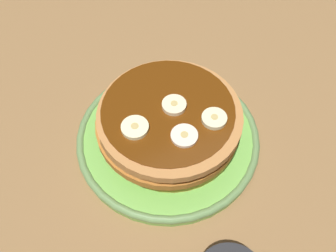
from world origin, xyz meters
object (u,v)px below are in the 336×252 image
object	(u,v)px
plate	(168,137)
banana_slice_3	(214,119)
banana_slice_1	(183,137)
banana_slice_0	(176,108)
banana_slice_2	(135,128)
pancake_stack	(169,124)

from	to	relation	value
plate	banana_slice_3	xyz separation A→B (cm)	(4.63, -4.16, 7.04)
plate	banana_slice_1	bearing A→B (deg)	-92.25
banana_slice_0	banana_slice_2	bearing A→B (deg)	-173.35
pancake_stack	banana_slice_0	world-z (taller)	banana_slice_0
plate	banana_slice_0	distance (cm)	7.10
banana_slice_1	banana_slice_2	bearing A→B (deg)	143.22
plate	pancake_stack	bearing A→B (deg)	-74.90
pancake_stack	banana_slice_1	size ratio (longest dim) A/B	5.93
pancake_stack	banana_slice_2	xyz separation A→B (cm)	(-5.23, -0.88, 3.30)
pancake_stack	banana_slice_1	xyz separation A→B (cm)	(-0.27, -4.58, 3.24)
pancake_stack	banana_slice_3	size ratio (longest dim) A/B	6.20
banana_slice_0	banana_slice_1	bearing A→B (deg)	-103.82
plate	banana_slice_1	size ratio (longest dim) A/B	7.78
banana_slice_1	banana_slice_3	world-z (taller)	banana_slice_3
plate	banana_slice_0	size ratio (longest dim) A/B	8.21
pancake_stack	banana_slice_1	world-z (taller)	banana_slice_1
banana_slice_3	pancake_stack	bearing A→B (deg)	139.64
banana_slice_0	banana_slice_2	distance (cm)	6.08
pancake_stack	plate	bearing A→B (deg)	105.10
banana_slice_2	banana_slice_3	distance (cm)	10.23
banana_slice_1	pancake_stack	bearing A→B (deg)	86.63
banana_slice_0	banana_slice_2	xyz separation A→B (cm)	(-6.04, -0.70, -0.03)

